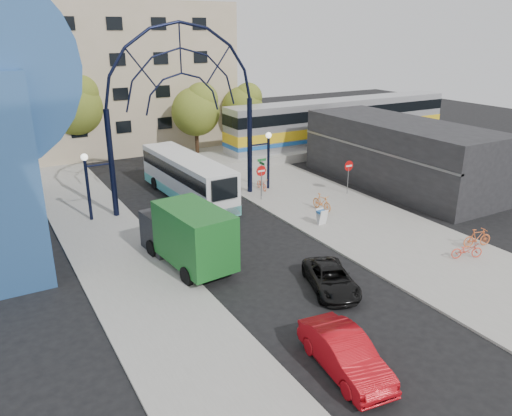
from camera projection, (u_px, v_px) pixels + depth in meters
ground at (302, 289)px, 23.58m from camera, size 120.00×120.00×0.00m
sidewalk_east at (372, 228)px, 30.57m from camera, size 8.00×56.00×0.12m
plaza_west at (130, 269)px, 25.39m from camera, size 5.00×50.00×0.12m
gateway_arch at (182, 79)px, 32.07m from camera, size 13.64×0.44×12.10m
stop_sign at (261, 174)px, 34.93m from camera, size 0.80×0.07×2.50m
do_not_enter_sign at (349, 169)px, 36.22m from camera, size 0.76×0.07×2.48m
street_name_sign at (262, 169)px, 35.56m from camera, size 0.70×0.70×2.80m
sandwich_board at (322, 215)px, 30.82m from camera, size 0.55×0.61×0.99m
commercial_block_east at (400, 154)px, 38.39m from camera, size 6.00×16.00×5.00m
apartment_block at (123, 76)px, 50.62m from camera, size 20.00×12.10×14.00m
train_platform at (340, 145)px, 50.75m from camera, size 32.00×5.00×0.80m
train_car at (341, 120)px, 49.90m from camera, size 25.10×3.05×4.20m
tree_north_a at (197, 109)px, 46.00m from camera, size 4.48×4.48×7.00m
tree_north_b at (75, 104)px, 44.34m from camera, size 5.12×5.12×8.00m
tree_north_c at (244, 105)px, 50.56m from camera, size 4.16×4.16×6.50m
city_bus at (187, 177)px, 35.62m from camera, size 2.98×11.23×3.06m
green_truck at (186, 234)px, 25.59m from camera, size 3.05×6.76×3.31m
black_suv at (331, 279)px, 23.36m from camera, size 3.19×4.53×1.15m
red_sedan at (345, 354)px, 17.73m from camera, size 2.07×4.60×1.46m
bike_near_a at (262, 184)px, 37.63m from camera, size 0.71×1.65×0.84m
bike_near_b at (322, 202)px, 33.31m from camera, size 0.62×1.84×1.09m
bike_far_a at (467, 250)px, 26.37m from camera, size 1.81×1.22×0.90m
bike_far_b at (477, 238)px, 27.73m from camera, size 1.83×0.90×1.06m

